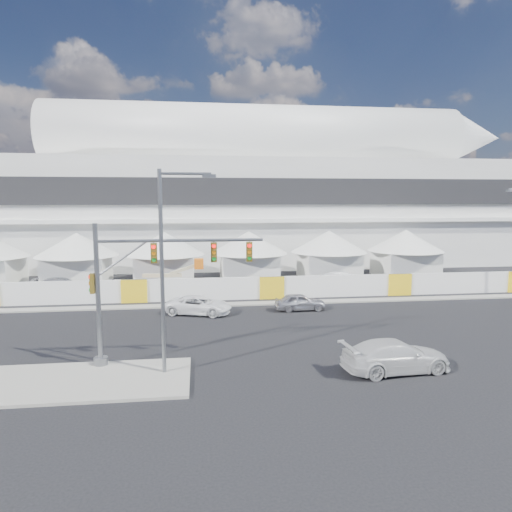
{
  "coord_description": "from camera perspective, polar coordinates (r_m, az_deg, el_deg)",
  "views": [
    {
      "loc": [
        -0.49,
        -25.13,
        8.86
      ],
      "look_at": [
        4.01,
        10.0,
        4.44
      ],
      "focal_mm": 32.0,
      "sensor_mm": 36.0,
      "label": 1
    }
  ],
  "objects": [
    {
      "name": "sedan_silver",
      "position": [
        36.91,
        5.53,
        -5.72
      ],
      "size": [
        1.74,
        4.07,
        1.37
      ],
      "primitive_type": "imported",
      "rotation": [
        0.0,
        0.0,
        1.6
      ],
      "color": "#B2B1B6",
      "rests_on": "ground"
    },
    {
      "name": "pickup_curb",
      "position": [
        35.81,
        -7.15,
        -6.12
      ],
      "size": [
        3.8,
        5.54,
        1.41
      ],
      "primitive_type": "imported",
      "rotation": [
        0.0,
        0.0,
        1.25
      ],
      "color": "white",
      "rests_on": "ground"
    },
    {
      "name": "traffic_mast",
      "position": [
        24.79,
        -14.95,
        -3.82
      ],
      "size": [
        9.03,
        0.73,
        7.5
      ],
      "color": "slate",
      "rests_on": "median_island"
    },
    {
      "name": "tent_row",
      "position": [
        49.47,
        -6.1,
        0.44
      ],
      "size": [
        53.4,
        8.4,
        5.4
      ],
      "color": "white",
      "rests_on": "ground"
    },
    {
      "name": "ground",
      "position": [
        26.65,
        -5.96,
        -12.35
      ],
      "size": [
        160.0,
        160.0,
        0.0
      ],
      "primitive_type": "plane",
      "color": "black",
      "rests_on": "ground"
    },
    {
      "name": "stadium",
      "position": [
        67.27,
        0.57,
        7.61
      ],
      "size": [
        80.0,
        24.8,
        21.98
      ],
      "color": "silver",
      "rests_on": "ground"
    },
    {
      "name": "lot_car_a",
      "position": [
        46.05,
        10.8,
        -3.07
      ],
      "size": [
        4.35,
        5.1,
        1.65
      ],
      "primitive_type": "imported",
      "rotation": [
        0.0,
        0.0,
        0.95
      ],
      "color": "white",
      "rests_on": "ground"
    },
    {
      "name": "pickup_near",
      "position": [
        25.16,
        17.06,
        -11.85
      ],
      "size": [
        2.85,
        5.87,
        1.65
      ],
      "primitive_type": "imported",
      "rotation": [
        0.0,
        0.0,
        1.67
      ],
      "color": "silver",
      "rests_on": "ground"
    },
    {
      "name": "boom_lift",
      "position": [
        43.22,
        -12.26,
        -3.66
      ],
      "size": [
        6.64,
        1.55,
        3.38
      ],
      "rotation": [
        0.0,
        0.0,
        -0.01
      ],
      "color": "orange",
      "rests_on": "ground"
    },
    {
      "name": "lot_car_c",
      "position": [
        46.48,
        -23.08,
        -3.48
      ],
      "size": [
        2.24,
        5.37,
        1.55
      ],
      "primitive_type": "imported",
      "rotation": [
        0.0,
        0.0,
        1.58
      ],
      "color": "silver",
      "rests_on": "ground"
    },
    {
      "name": "streetlight_median",
      "position": [
        22.89,
        -11.05,
        -0.23
      ],
      "size": [
        2.81,
        0.28,
        10.17
      ],
      "color": "slate",
      "rests_on": "median_island"
    },
    {
      "name": "far_curb",
      "position": [
        43.74,
        20.9,
        -4.97
      ],
      "size": [
        80.0,
        1.2,
        0.12
      ],
      "primitive_type": "cube",
      "color": "gray",
      "rests_on": "ground"
    },
    {
      "name": "hoarding_fence",
      "position": [
        40.92,
        1.97,
        -3.97
      ],
      "size": [
        70.0,
        0.25,
        2.0
      ],
      "primitive_type": "cube",
      "color": "white",
      "rests_on": "ground"
    },
    {
      "name": "median_island",
      "position": [
        24.44,
        -20.46,
        -14.43
      ],
      "size": [
        10.0,
        5.0,
        0.15
      ],
      "primitive_type": "cube",
      "color": "gray",
      "rests_on": "ground"
    }
  ]
}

